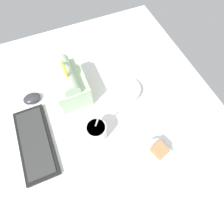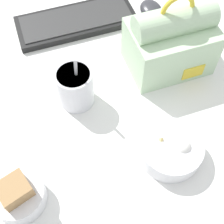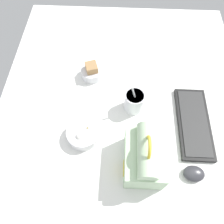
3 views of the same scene
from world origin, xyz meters
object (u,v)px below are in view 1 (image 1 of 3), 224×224
Objects in this scene: bento_bowl_sandwich at (158,152)px; computer_mouse at (32,98)px; bento_bowl_snacks at (126,91)px; lunch_bag at (70,84)px; keyboard at (35,142)px; soup_cup at (97,131)px.

bento_bowl_sandwich is 1.28× the size of computer_mouse.
bento_bowl_sandwich is 31.23cm from bento_bowl_snacks.
lunch_bag is 20.03cm from computer_mouse.
bento_bowl_sandwich reaches higher than keyboard.
keyboard is at bearing 62.13° from bento_bowl_sandwich.
lunch_bag reaches higher than bento_bowl_sandwich.
lunch_bag reaches higher than keyboard.
keyboard is 50.36cm from bento_bowl_sandwich.
bento_bowl_sandwich is (-23.52, -44.49, 1.74)cm from keyboard.
lunch_bag reaches higher than soup_cup.
bento_bowl_snacks is at bearing -1.01° from bento_bowl_sandwich.
bento_bowl_snacks is (-9.89, -23.34, -5.20)cm from lunch_bag.
bento_bowl_snacks is (31.23, -0.55, -0.33)cm from bento_bowl_sandwich.
computer_mouse is at bearing 42.85° from bento_bowl_sandwich.
soup_cup is 1.99× the size of computer_mouse.
lunch_bag is 2.61× the size of computer_mouse.
computer_mouse reaches higher than keyboard.
lunch_bag is at bearing 7.86° from soup_cup.
soup_cup reaches higher than bento_bowl_sandwich.
bento_bowl_snacks is at bearing -53.92° from soup_cup.
computer_mouse is (44.76, 41.52, -1.21)cm from bento_bowl_sandwich.
soup_cup reaches higher than bento_bowl_snacks.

